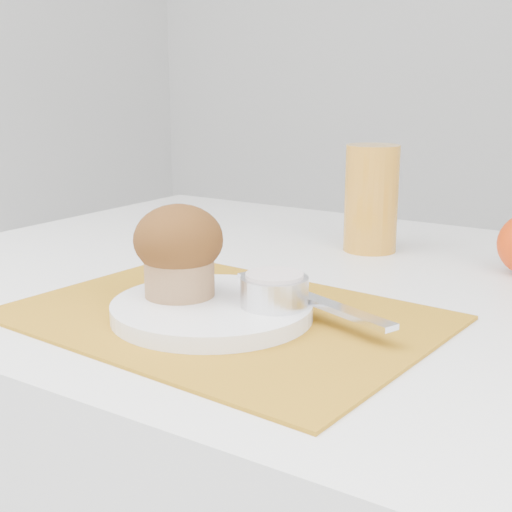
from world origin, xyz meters
The scene contains 9 objects.
placemat centered at (-0.06, -0.13, 0.75)m, with size 0.42×0.30×0.00m, color #B27818.
plate centered at (-0.07, -0.15, 0.76)m, with size 0.20×0.20×0.02m, color white.
ramekin centered at (-0.01, -0.12, 0.78)m, with size 0.07×0.07×0.03m, color silver.
cream centered at (-0.01, -0.12, 0.80)m, with size 0.06×0.06×0.01m, color silver.
raspberry_near centered at (-0.04, -0.09, 0.78)m, with size 0.02×0.02×0.02m, color #570216.
raspberry_far centered at (-0.04, -0.11, 0.78)m, with size 0.02×0.02×0.02m, color #580203.
butter_knife centered at (0.01, -0.09, 0.77)m, with size 0.22×0.02×0.01m, color silver.
juice_glass centered at (-0.06, 0.21, 0.82)m, with size 0.07×0.07×0.15m, color orange.
muffin centered at (-0.11, -0.15, 0.82)m, with size 0.09×0.09×0.09m.
Camera 1 is at (0.34, -0.69, 0.99)m, focal length 50.00 mm.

